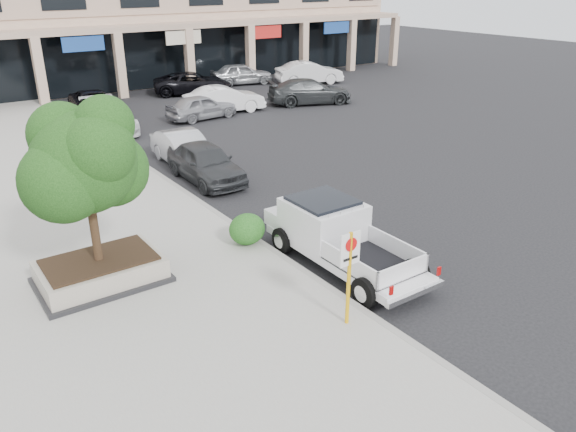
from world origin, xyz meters
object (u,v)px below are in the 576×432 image
object	(u,v)px
curb_car_c	(108,117)
curb_car_a	(206,162)
lot_car_f	(309,73)
lot_car_b	(224,99)
lot_car_c	(310,91)
lot_car_e	(242,74)
planter_tree	(88,160)
curb_car_d	(94,103)
lot_car_a	(202,107)
planter	(101,271)
lot_car_d	(193,83)
curb_car_b	(184,149)
no_parking_sign	(349,266)
pickup_truck	(345,239)

from	to	relation	value
curb_car_c	curb_car_a	bearing A→B (deg)	-82.87
lot_car_f	curb_car_c	bearing A→B (deg)	123.71
lot_car_b	curb_car_c	bearing A→B (deg)	100.13
curb_car_c	lot_car_b	bearing A→B (deg)	6.09
lot_car_c	lot_car_e	distance (m)	8.36
planter_tree	curb_car_d	bearing A→B (deg)	73.16
lot_car_a	lot_car_e	distance (m)	11.04
lot_car_e	lot_car_b	bearing A→B (deg)	155.90
lot_car_a	planter	bearing A→B (deg)	139.69
curb_car_a	lot_car_d	bearing A→B (deg)	66.74
planter_tree	curb_car_b	distance (m)	10.46
curb_car_d	lot_car_a	bearing A→B (deg)	-39.11
no_parking_sign	lot_car_d	world-z (taller)	no_parking_sign
curb_car_d	lot_car_c	distance (m)	13.07
planter_tree	pickup_truck	distance (m)	6.96
lot_car_b	lot_car_d	world-z (taller)	lot_car_b
curb_car_a	no_parking_sign	bearing A→B (deg)	-99.33
planter	lot_car_e	xyz separation A→B (m)	(18.22, 23.41, 0.31)
planter_tree	no_parking_sign	bearing A→B (deg)	-53.70
curb_car_d	lot_car_e	world-z (taller)	lot_car_e
lot_car_b	lot_car_e	bearing A→B (deg)	-28.93
lot_car_b	planter_tree	bearing A→B (deg)	149.85
lot_car_a	lot_car_d	distance (m)	7.48
curb_car_d	lot_car_b	size ratio (longest dim) A/B	1.03
lot_car_e	curb_car_d	bearing A→B (deg)	119.14
no_parking_sign	lot_car_b	world-z (taller)	no_parking_sign
pickup_truck	lot_car_c	xyz separation A→B (m)	(12.35, 17.87, -0.10)
planter	lot_car_b	xyz separation A→B (m)	(12.62, 15.99, 0.30)
planter	curb_car_a	world-z (taller)	curb_car_a
pickup_truck	curb_car_c	world-z (taller)	pickup_truck
curb_car_b	lot_car_c	distance (m)	13.79
lot_car_b	curb_car_a	bearing A→B (deg)	155.38
planter_tree	curb_car_b	world-z (taller)	planter_tree
curb_car_b	lot_car_c	world-z (taller)	lot_car_c
curb_car_a	lot_car_f	xyz separation A→B (m)	(16.39, 14.88, 0.06)
curb_car_a	lot_car_a	xyz separation A→B (m)	(4.65, 9.44, -0.06)
curb_car_b	lot_car_c	size ratio (longest dim) A/B	0.81
lot_car_b	curb_car_b	bearing A→B (deg)	149.12
planter	lot_car_d	world-z (taller)	lot_car_d
curb_car_a	curb_car_d	xyz separation A→B (m)	(0.01, 14.04, -0.08)
curb_car_d	planter_tree	bearing A→B (deg)	-101.14
curb_car_a	curb_car_b	size ratio (longest dim) A/B	1.03
curb_car_a	curb_car_b	xyz separation A→B (m)	(0.19, 2.33, -0.04)
no_parking_sign	lot_car_a	xyz separation A→B (m)	(6.73, 20.40, -0.94)
curb_car_d	curb_car_a	bearing A→B (deg)	-84.32
lot_car_f	pickup_truck	bearing A→B (deg)	162.12
planter_tree	lot_car_d	bearing A→B (deg)	58.53
planter_tree	curb_car_a	bearing A→B (deg)	43.64
curb_car_b	pickup_truck	bearing A→B (deg)	-90.09
curb_car_d	lot_car_d	xyz separation A→B (m)	(7.51, 2.30, 0.06)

